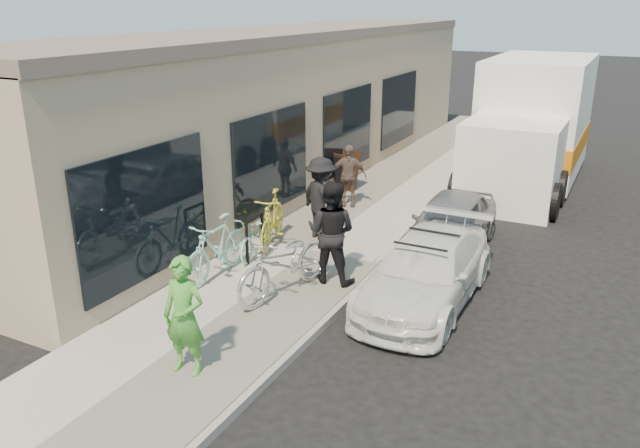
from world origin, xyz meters
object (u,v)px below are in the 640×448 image
(cruiser_bike_b, at_px, (257,234))
(bystander_a, at_px, (321,198))
(bike_rack, at_px, (255,233))
(sandwich_board, at_px, (344,171))
(tandem_bike, at_px, (285,263))
(man_standing, at_px, (331,232))
(cruiser_bike_a, at_px, (216,248))
(cruiser_bike_c, at_px, (272,219))
(bystander_b, at_px, (348,176))
(moving_truck, at_px, (531,128))
(sedan_white, at_px, (426,271))
(sedan_silver, at_px, (450,223))
(woman_rider, at_px, (184,316))

(cruiser_bike_b, bearing_deg, bystander_a, 52.43)
(bike_rack, bearing_deg, bystander_a, 69.79)
(sandwich_board, relative_size, cruiser_bike_b, 0.63)
(cruiser_bike_b, bearing_deg, sandwich_board, 83.65)
(tandem_bike, distance_m, bystander_a, 2.82)
(man_standing, xyz_separation_m, cruiser_bike_a, (-1.92, -0.80, -0.37))
(tandem_bike, xyz_separation_m, cruiser_bike_c, (-1.42, 1.94, -0.03))
(sandwich_board, relative_size, bystander_b, 0.66)
(moving_truck, bearing_deg, cruiser_bike_c, -115.14)
(sedan_white, bearing_deg, sandwich_board, 127.52)
(cruiser_bike_a, bearing_deg, cruiser_bike_c, 87.83)
(cruiser_bike_c, relative_size, bystander_b, 1.20)
(sedan_silver, height_order, cruiser_bike_c, cruiser_bike_c)
(moving_truck, height_order, woman_rider, moving_truck)
(man_standing, distance_m, cruiser_bike_a, 2.11)
(bike_rack, bearing_deg, cruiser_bike_b, 112.54)
(sandwich_board, height_order, cruiser_bike_b, sandwich_board)
(tandem_bike, xyz_separation_m, man_standing, (0.45, 0.86, 0.36))
(bike_rack, distance_m, sandwich_board, 5.20)
(cruiser_bike_a, bearing_deg, sedan_white, 15.61)
(cruiser_bike_a, xyz_separation_m, bystander_b, (0.35, 4.94, 0.20))
(woman_rider, distance_m, man_standing, 3.55)
(moving_truck, bearing_deg, bystander_b, -124.92)
(sandwich_board, xyz_separation_m, cruiser_bike_b, (0.39, -4.93, -0.09))
(man_standing, bearing_deg, sedan_white, -175.47)
(sandwich_board, height_order, woman_rider, woman_rider)
(sedan_white, relative_size, bystander_a, 2.25)
(cruiser_bike_c, distance_m, bystander_b, 3.09)
(sedan_white, height_order, bystander_b, bystander_b)
(woman_rider, distance_m, cruiser_bike_b, 4.23)
(bike_rack, bearing_deg, sedan_silver, 39.21)
(bystander_b, bearing_deg, cruiser_bike_a, -114.06)
(bike_rack, relative_size, cruiser_bike_c, 0.49)
(moving_truck, bearing_deg, cruiser_bike_a, -111.08)
(cruiser_bike_b, distance_m, bystander_b, 3.71)
(sedan_silver, height_order, cruiser_bike_a, cruiser_bike_a)
(sandwich_board, bearing_deg, cruiser_bike_b, -68.04)
(sedan_white, relative_size, bystander_b, 2.59)
(cruiser_bike_c, bearing_deg, bystander_b, 66.99)
(sedan_silver, relative_size, moving_truck, 0.50)
(bike_rack, distance_m, tandem_bike, 1.69)
(man_standing, bearing_deg, cruiser_bike_a, 18.33)
(bike_rack, xyz_separation_m, moving_truck, (3.62, 8.87, 0.83))
(bike_rack, relative_size, cruiser_bike_b, 0.56)
(bystander_a, bearing_deg, tandem_bike, 132.35)
(cruiser_bike_c, bearing_deg, bystander_a, 29.65)
(sandwich_board, xyz_separation_m, tandem_bike, (1.79, -6.25, 0.06))
(sandwich_board, xyz_separation_m, bystander_a, (1.09, -3.53, 0.36))
(sedan_white, distance_m, man_standing, 1.78)
(man_standing, relative_size, bystander_b, 1.23)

